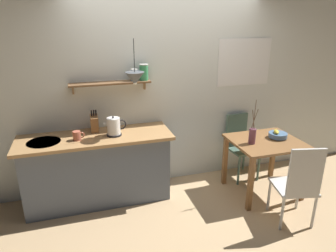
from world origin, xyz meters
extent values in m
plane|color=tan|center=(0.00, 0.00, 0.00)|extent=(14.00, 14.00, 0.00)
cube|color=silver|center=(0.20, 0.65, 1.35)|extent=(6.80, 0.10, 2.70)
cube|color=white|center=(1.11, 0.59, 1.65)|extent=(0.80, 0.01, 0.64)
cube|color=silver|center=(1.11, 0.60, 1.65)|extent=(0.74, 0.01, 0.58)
cube|color=slate|center=(-1.00, 0.32, 0.43)|extent=(1.74, 0.52, 0.86)
cube|color=tan|center=(-1.00, 0.30, 0.88)|extent=(1.83, 0.63, 0.04)
cylinder|color=#B7BABF|center=(-1.58, 0.28, 0.89)|extent=(0.38, 0.38, 0.01)
cube|color=brown|center=(-0.76, 0.49, 1.49)|extent=(0.98, 0.18, 0.02)
cube|color=#99754C|center=(-1.20, 0.57, 1.43)|extent=(0.02, 0.06, 0.12)
cube|color=#99754C|center=(-0.32, 0.57, 1.43)|extent=(0.02, 0.06, 0.12)
cylinder|color=#3366A3|center=(-0.46, 0.49, 1.57)|extent=(0.09, 0.09, 0.14)
cylinder|color=silver|center=(-0.46, 0.49, 1.64)|extent=(0.10, 0.10, 0.01)
cylinder|color=#388E56|center=(-0.36, 0.49, 1.55)|extent=(0.09, 0.09, 0.11)
cylinder|color=silver|center=(-0.36, 0.49, 1.61)|extent=(0.09, 0.09, 0.01)
cylinder|color=#388E56|center=(-0.34, 0.49, 1.60)|extent=(0.11, 0.11, 0.19)
cylinder|color=silver|center=(-0.34, 0.49, 1.70)|extent=(0.11, 0.11, 0.01)
cube|color=brown|center=(1.11, -0.10, 0.73)|extent=(0.87, 0.77, 0.03)
cube|color=brown|center=(0.73, -0.44, 0.36)|extent=(0.06, 0.06, 0.71)
cube|color=brown|center=(1.50, -0.44, 0.36)|extent=(0.06, 0.06, 0.71)
cube|color=brown|center=(0.73, 0.24, 0.36)|extent=(0.06, 0.06, 0.71)
cube|color=brown|center=(1.50, 0.24, 0.36)|extent=(0.06, 0.06, 0.71)
cube|color=silver|center=(1.09, -0.72, 0.43)|extent=(0.51, 0.52, 0.03)
cube|color=silver|center=(1.05, -0.92, 0.71)|extent=(0.37, 0.11, 0.55)
cylinder|color=silver|center=(1.31, -0.58, 0.21)|extent=(0.03, 0.03, 0.41)
cylinder|color=silver|center=(0.96, -0.50, 0.21)|extent=(0.03, 0.03, 0.41)
cylinder|color=silver|center=(1.23, -0.95, 0.21)|extent=(0.03, 0.03, 0.41)
cylinder|color=silver|center=(0.88, -0.87, 0.21)|extent=(0.03, 0.03, 0.41)
cube|color=#4C6B5B|center=(1.05, 0.34, 0.45)|extent=(0.43, 0.45, 0.03)
cube|color=#4C6B5B|center=(1.04, 0.54, 0.69)|extent=(0.35, 0.06, 0.46)
cylinder|color=#4C6B5B|center=(0.90, 0.15, 0.22)|extent=(0.03, 0.03, 0.43)
cylinder|color=#4C6B5B|center=(1.24, 0.17, 0.22)|extent=(0.03, 0.03, 0.43)
cylinder|color=#4C6B5B|center=(0.87, 0.51, 0.22)|extent=(0.03, 0.03, 0.43)
cylinder|color=#4C6B5B|center=(1.21, 0.53, 0.22)|extent=(0.03, 0.03, 0.43)
cylinder|color=#51759E|center=(1.31, -0.07, 0.75)|extent=(0.11, 0.11, 0.01)
cylinder|color=#51759E|center=(1.31, -0.07, 0.79)|extent=(0.24, 0.24, 0.06)
ellipsoid|color=yellow|center=(1.28, -0.07, 0.84)|extent=(0.11, 0.14, 0.04)
cylinder|color=brown|center=(0.88, -0.13, 0.84)|extent=(0.09, 0.09, 0.20)
cylinder|color=brown|center=(0.87, -0.13, 1.07)|extent=(0.05, 0.02, 0.25)
cylinder|color=brown|center=(0.88, -0.13, 1.13)|extent=(0.02, 0.01, 0.37)
cylinder|color=brown|center=(0.89, -0.13, 1.07)|extent=(0.06, 0.03, 0.25)
cylinder|color=black|center=(-0.78, 0.26, 0.91)|extent=(0.18, 0.18, 0.02)
cylinder|color=white|center=(-0.78, 0.26, 1.02)|extent=(0.16, 0.16, 0.20)
sphere|color=black|center=(-0.78, 0.26, 1.13)|extent=(0.02, 0.02, 0.02)
cone|color=white|center=(-0.87, 0.26, 1.06)|extent=(0.04, 0.04, 0.04)
torus|color=black|center=(-0.69, 0.26, 1.03)|extent=(0.13, 0.02, 0.13)
cube|color=#9E6B3D|center=(-0.99, 0.44, 1.01)|extent=(0.09, 0.17, 0.22)
cylinder|color=black|center=(-1.02, 0.40, 1.16)|extent=(0.02, 0.03, 0.08)
cylinder|color=black|center=(-0.99, 0.40, 1.16)|extent=(0.02, 0.03, 0.08)
cylinder|color=black|center=(-0.96, 0.40, 1.16)|extent=(0.02, 0.03, 0.08)
cylinder|color=#C6664C|center=(-1.21, 0.23, 0.95)|extent=(0.09, 0.09, 0.11)
torus|color=#C6664C|center=(-1.16, 0.23, 0.96)|extent=(0.07, 0.01, 0.07)
cylinder|color=black|center=(-0.51, 0.22, 1.84)|extent=(0.01, 0.01, 0.37)
cone|color=#4C5156|center=(-0.51, 0.22, 1.58)|extent=(0.22, 0.22, 0.15)
sphere|color=white|center=(-0.51, 0.22, 1.53)|extent=(0.04, 0.04, 0.04)
camera|label=1|loc=(-1.16, -3.25, 2.27)|focal=33.01mm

